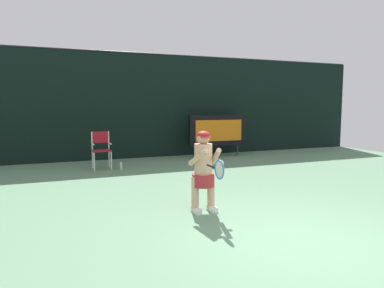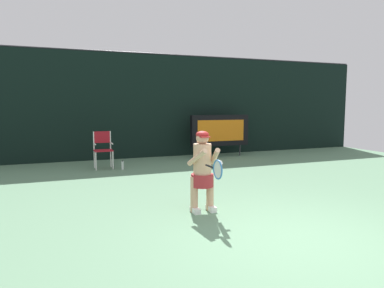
# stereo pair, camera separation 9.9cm
# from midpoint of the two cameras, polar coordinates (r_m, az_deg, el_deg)

# --- Properties ---
(ground) EXTENTS (18.00, 22.00, 0.03)m
(ground) POSITION_cam_midpoint_polar(r_m,az_deg,el_deg) (5.06, 19.33, -15.63)
(ground) COLOR slate
(backdrop_screen) EXTENTS (18.00, 0.12, 3.66)m
(backdrop_screen) POSITION_cam_midpoint_polar(r_m,az_deg,el_deg) (12.60, -7.15, 6.06)
(backdrop_screen) COLOR black
(backdrop_screen) RESTS_ON ground
(scoreboard) EXTENTS (2.20, 0.21, 1.50)m
(scoreboard) POSITION_cam_midpoint_polar(r_m,az_deg,el_deg) (12.71, 4.73, 2.19)
(scoreboard) COLOR black
(scoreboard) RESTS_ON ground
(umpire_chair) EXTENTS (0.52, 0.44, 1.08)m
(umpire_chair) POSITION_cam_midpoint_polar(r_m,az_deg,el_deg) (10.65, -13.88, -0.54)
(umpire_chair) COLOR white
(umpire_chair) RESTS_ON ground
(water_bottle) EXTENTS (0.07, 0.07, 0.27)m
(water_bottle) POSITION_cam_midpoint_polar(r_m,az_deg,el_deg) (10.38, -10.84, -3.41)
(water_bottle) COLOR silver
(water_bottle) RESTS_ON ground
(tennis_player) EXTENTS (0.53, 0.61, 1.41)m
(tennis_player) POSITION_cam_midpoint_polar(r_m,az_deg,el_deg) (6.13, 2.18, -4.03)
(tennis_player) COLOR white
(tennis_player) RESTS_ON ground
(tennis_racket) EXTENTS (0.03, 0.60, 0.31)m
(tennis_racket) POSITION_cam_midpoint_polar(r_m,az_deg,el_deg) (5.51, 4.57, -4.08)
(tennis_racket) COLOR black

